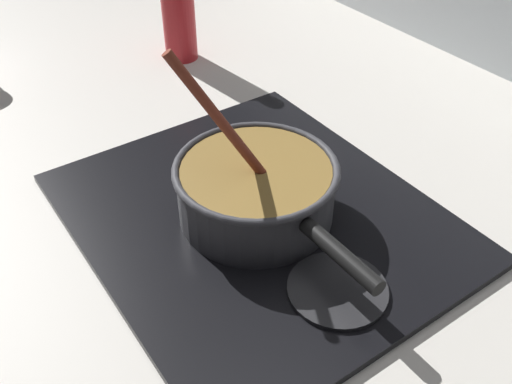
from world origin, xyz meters
TOP-DOWN VIEW (x-y plane):
  - ground at (0.00, 0.00)m, footprint 2.40×1.60m
  - hob_plate at (-0.03, 0.10)m, footprint 0.56×0.48m
  - burner_ring at (-0.03, 0.10)m, footprint 0.17×0.17m
  - spare_burner at (0.15, 0.10)m, footprint 0.13×0.13m
  - cooking_pan at (-0.03, 0.10)m, footprint 0.36×0.23m
  - sauce_bottle at (-0.57, 0.28)m, footprint 0.07×0.07m

SIDE VIEW (x-z plane):
  - ground at x=0.00m, z-range -0.04..0.00m
  - hob_plate at x=-0.03m, z-range 0.00..0.01m
  - spare_burner at x=0.15m, z-range 0.01..0.02m
  - burner_ring at x=-0.03m, z-range 0.01..0.02m
  - cooking_pan at x=-0.03m, z-range -0.07..0.19m
  - sauce_bottle at x=-0.57m, z-range -0.02..0.26m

